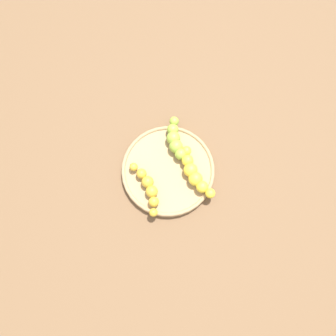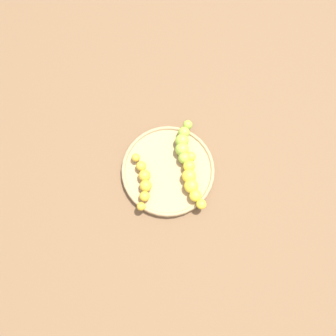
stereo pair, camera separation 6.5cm
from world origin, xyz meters
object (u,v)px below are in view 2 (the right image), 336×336
at_px(banana_green, 184,145).
at_px(banana_spotted, 143,181).
at_px(banana_yellow, 192,181).
at_px(fruit_bowl, 168,170).

xyz_separation_m(banana_green, banana_spotted, (-0.08, -0.11, -0.00)).
relative_size(banana_yellow, banana_spotted, 0.99).
height_order(banana_yellow, banana_green, same).
distance_m(fruit_bowl, banana_green, 0.08).
xyz_separation_m(fruit_bowl, banana_spotted, (-0.05, -0.05, 0.02)).
distance_m(banana_yellow, banana_spotted, 0.12).
bearing_deg(fruit_bowl, banana_spotted, -139.98).
bearing_deg(banana_yellow, banana_green, -89.36).
relative_size(fruit_bowl, banana_spotted, 1.71).
distance_m(fruit_bowl, banana_spotted, 0.07).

